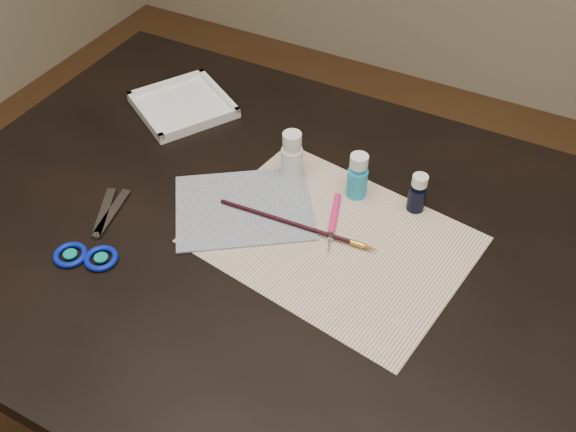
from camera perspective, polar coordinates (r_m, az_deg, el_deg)
The scene contains 10 objects.
table at distance 1.37m, azimuth 0.00°, elevation -12.78°, with size 1.30×0.90×0.75m, color black.
paper at distance 1.07m, azimuth 4.05°, elevation -2.12°, with size 0.43×0.33×0.00m, color silver.
canvas at distance 1.12m, azimuth -3.93°, elevation 0.78°, with size 0.24×0.19×0.00m, color #122141.
paint_bottle_white at distance 1.16m, azimuth 0.36°, elevation 5.44°, with size 0.04×0.04×0.10m, color white.
paint_bottle_cyan at distance 1.13m, azimuth 6.21°, elevation 3.57°, with size 0.04×0.04×0.09m, color #22A2CA.
paint_bottle_navy at distance 1.12m, azimuth 11.45°, elevation 2.02°, with size 0.03×0.03×0.08m, color black.
paintbrush at distance 1.08m, azimuth 0.81°, elevation -0.79°, with size 0.29×0.01×0.01m, color black, non-canonical shape.
craft_knife at distance 1.09m, azimuth 4.01°, elevation -0.65°, with size 0.14×0.01×0.01m, color #EB1D71, non-canonical shape.
scissors at distance 1.13m, azimuth -16.74°, elevation -0.93°, with size 0.21×0.11×0.01m, color silver, non-canonical shape.
palette_tray at distance 1.37m, azimuth -9.33°, elevation 9.74°, with size 0.18×0.18×0.02m, color white.
Camera 1 is at (0.35, -0.66, 1.53)m, focal length 40.00 mm.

